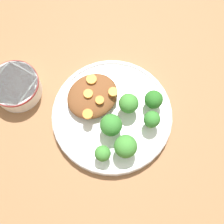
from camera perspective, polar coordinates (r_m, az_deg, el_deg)
name	(u,v)px	position (r m, az deg, el deg)	size (l,w,h in m)	color
ground_plane	(112,117)	(0.70, 0.00, -0.92)	(4.00, 4.00, 0.00)	#8C603D
plate	(112,115)	(0.69, 0.00, -0.58)	(0.26, 0.26, 0.03)	white
dip_bowl	(16,87)	(0.73, -17.17, 4.48)	(0.11, 0.11, 0.05)	white
stew_mound	(92,96)	(0.68, -3.59, 2.95)	(0.10, 0.11, 0.03)	brown
broccoli_floret_0	(129,104)	(0.65, 3.06, 1.52)	(0.04, 0.04, 0.06)	#7FA85B
broccoli_floret_1	(126,147)	(0.63, 2.50, -6.33)	(0.05, 0.05, 0.06)	#759E51
broccoli_floret_2	(152,120)	(0.65, 7.27, -1.41)	(0.04, 0.04, 0.05)	#759E51
broccoli_floret_3	(111,125)	(0.64, -0.17, -2.42)	(0.05, 0.05, 0.06)	#7FA85B
broccoli_floret_4	(154,100)	(0.67, 7.60, 2.23)	(0.04, 0.04, 0.05)	#7FA85B
broccoli_floret_5	(103,154)	(0.63, -1.71, -7.61)	(0.03, 0.03, 0.05)	#7FA85B
carrot_slice_0	(88,114)	(0.64, -4.46, -0.39)	(0.02, 0.02, 0.01)	orange
carrot_slice_1	(100,100)	(0.65, -2.27, 2.18)	(0.02, 0.02, 0.01)	orange
carrot_slice_2	(91,79)	(0.67, -3.77, 5.99)	(0.02, 0.02, 0.00)	orange
carrot_slice_3	(113,92)	(0.66, 0.20, 3.68)	(0.02, 0.02, 0.01)	orange
carrot_slice_4	(88,94)	(0.66, -4.38, 3.35)	(0.02, 0.02, 0.01)	orange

